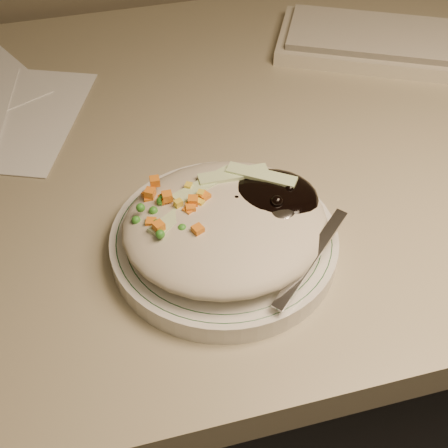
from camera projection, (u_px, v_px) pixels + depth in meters
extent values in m
cube|color=gray|center=(234.00, 148.00, 0.75)|extent=(1.40, 0.70, 0.04)
cylinder|color=silver|center=(224.00, 243.00, 0.60)|extent=(0.22, 0.22, 0.02)
torus|color=#144723|center=(224.00, 236.00, 0.59)|extent=(0.21, 0.21, 0.00)
torus|color=#144723|center=(224.00, 236.00, 0.59)|extent=(0.19, 0.19, 0.00)
ellipsoid|color=#AFA58E|center=(225.00, 225.00, 0.58)|extent=(0.19, 0.18, 0.04)
ellipsoid|color=black|center=(267.00, 201.00, 0.59)|extent=(0.10, 0.09, 0.03)
ellipsoid|color=orange|center=(173.00, 217.00, 0.58)|extent=(0.08, 0.08, 0.02)
sphere|color=black|center=(236.00, 201.00, 0.58)|extent=(0.01, 0.01, 0.01)
sphere|color=black|center=(264.00, 191.00, 0.59)|extent=(0.01, 0.01, 0.01)
sphere|color=black|center=(290.00, 189.00, 0.58)|extent=(0.01, 0.01, 0.01)
sphere|color=black|center=(278.00, 186.00, 0.60)|extent=(0.01, 0.01, 0.01)
sphere|color=black|center=(277.00, 202.00, 0.57)|extent=(0.01, 0.01, 0.01)
sphere|color=black|center=(264.00, 197.00, 0.58)|extent=(0.01, 0.01, 0.01)
sphere|color=black|center=(271.00, 187.00, 0.59)|extent=(0.01, 0.01, 0.01)
cube|color=orange|center=(167.00, 196.00, 0.57)|extent=(0.01, 0.01, 0.01)
cube|color=orange|center=(189.00, 218.00, 0.57)|extent=(0.01, 0.01, 0.01)
cube|color=orange|center=(150.00, 193.00, 0.58)|extent=(0.01, 0.01, 0.01)
cube|color=orange|center=(193.00, 201.00, 0.57)|extent=(0.01, 0.01, 0.01)
cube|color=orange|center=(191.00, 209.00, 0.56)|extent=(0.01, 0.01, 0.01)
cube|color=orange|center=(148.00, 197.00, 0.59)|extent=(0.01, 0.01, 0.01)
cube|color=orange|center=(164.00, 199.00, 0.57)|extent=(0.01, 0.01, 0.01)
cube|color=orange|center=(189.00, 212.00, 0.57)|extent=(0.01, 0.01, 0.01)
cube|color=orange|center=(205.00, 197.00, 0.57)|extent=(0.01, 0.01, 0.01)
cube|color=orange|center=(155.00, 181.00, 0.58)|extent=(0.01, 0.01, 0.01)
cube|color=orange|center=(159.00, 226.00, 0.55)|extent=(0.01, 0.01, 0.01)
cube|color=orange|center=(198.00, 230.00, 0.54)|extent=(0.01, 0.01, 0.01)
cube|color=orange|center=(151.00, 223.00, 0.56)|extent=(0.01, 0.01, 0.01)
cube|color=orange|center=(149.00, 200.00, 0.59)|extent=(0.01, 0.01, 0.01)
sphere|color=#388C28|center=(188.00, 206.00, 0.57)|extent=(0.01, 0.01, 0.01)
sphere|color=#388C28|center=(160.00, 234.00, 0.54)|extent=(0.01, 0.01, 0.01)
sphere|color=#388C28|center=(153.00, 211.00, 0.57)|extent=(0.01, 0.01, 0.01)
sphere|color=#388C28|center=(140.00, 208.00, 0.56)|extent=(0.01, 0.01, 0.01)
sphere|color=#388C28|center=(184.00, 203.00, 0.58)|extent=(0.01, 0.01, 0.01)
sphere|color=#388C28|center=(199.00, 228.00, 0.56)|extent=(0.01, 0.01, 0.01)
sphere|color=#388C28|center=(173.00, 214.00, 0.57)|extent=(0.01, 0.01, 0.01)
sphere|color=#388C28|center=(170.00, 230.00, 0.56)|extent=(0.01, 0.01, 0.01)
sphere|color=#388C28|center=(136.00, 220.00, 0.57)|extent=(0.01, 0.01, 0.01)
sphere|color=#388C28|center=(163.00, 198.00, 0.57)|extent=(0.01, 0.01, 0.01)
sphere|color=#388C28|center=(161.00, 201.00, 0.57)|extent=(0.01, 0.01, 0.01)
sphere|color=#388C28|center=(157.00, 223.00, 0.56)|extent=(0.01, 0.01, 0.01)
sphere|color=#388C28|center=(182.00, 228.00, 0.55)|extent=(0.01, 0.01, 0.01)
sphere|color=#388C28|center=(204.00, 188.00, 0.59)|extent=(0.01, 0.01, 0.01)
cube|color=yellow|center=(183.00, 203.00, 0.58)|extent=(0.01, 0.01, 0.01)
cube|color=yellow|center=(200.00, 203.00, 0.57)|extent=(0.01, 0.01, 0.01)
cube|color=yellow|center=(170.00, 203.00, 0.58)|extent=(0.01, 0.01, 0.01)
cube|color=yellow|center=(178.00, 203.00, 0.57)|extent=(0.01, 0.01, 0.01)
cube|color=yellow|center=(174.00, 216.00, 0.57)|extent=(0.01, 0.01, 0.01)
cube|color=yellow|center=(201.00, 194.00, 0.57)|extent=(0.01, 0.01, 0.01)
cube|color=yellow|center=(188.00, 187.00, 0.59)|extent=(0.01, 0.01, 0.01)
cube|color=yellow|center=(184.00, 215.00, 0.57)|extent=(0.01, 0.01, 0.01)
cube|color=#B2D18C|center=(204.00, 185.00, 0.59)|extent=(0.07, 0.04, 0.00)
cube|color=#B2D18C|center=(233.00, 175.00, 0.60)|extent=(0.07, 0.02, 0.00)
cube|color=#B2D18C|center=(180.00, 214.00, 0.57)|extent=(0.06, 0.05, 0.00)
cube|color=#B2D18C|center=(261.00, 175.00, 0.59)|extent=(0.06, 0.05, 0.00)
cube|color=#B2D18C|center=(232.00, 219.00, 0.57)|extent=(0.07, 0.05, 0.00)
ellipsoid|color=silver|center=(278.00, 210.00, 0.57)|extent=(0.06, 0.06, 0.01)
cube|color=silver|center=(311.00, 258.00, 0.55)|extent=(0.09, 0.08, 0.03)
cube|color=beige|center=(422.00, 49.00, 0.86)|extent=(0.41, 0.30, 0.02)
cube|color=beige|center=(424.00, 39.00, 0.85)|extent=(0.38, 0.27, 0.01)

